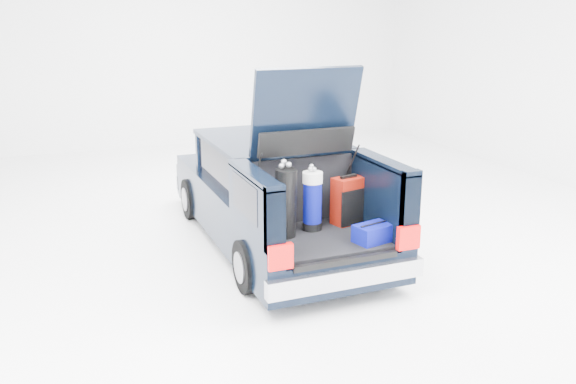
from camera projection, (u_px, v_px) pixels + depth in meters
name	position (u px, v px, depth m)	size (l,w,h in m)	color
ground	(275.00, 242.00, 8.42)	(14.00, 14.00, 0.00)	white
car	(272.00, 194.00, 8.32)	(1.87, 4.65, 2.47)	black
red_suitcase	(348.00, 201.00, 7.28)	(0.41, 0.32, 0.60)	#670C03
black_golf_bag	(285.00, 203.00, 6.82)	(0.33, 0.34, 0.88)	black
blue_golf_bag	(312.00, 200.00, 7.06)	(0.29, 0.29, 0.78)	black
blue_duffel	(373.00, 233.00, 6.74)	(0.46, 0.35, 0.22)	#040870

